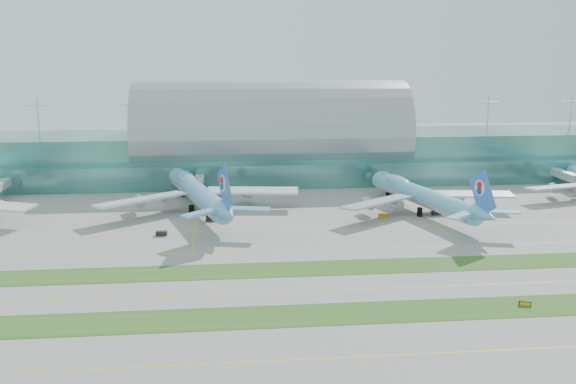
{
  "coord_description": "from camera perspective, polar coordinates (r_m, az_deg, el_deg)",
  "views": [
    {
      "loc": [
        -21.34,
        -154.34,
        53.99
      ],
      "look_at": [
        0.0,
        55.0,
        9.0
      ],
      "focal_mm": 40.0,
      "sensor_mm": 36.0,
      "label": 1
    }
  ],
  "objects": [
    {
      "name": "grass_strip_near",
      "position": [
        139.03,
        3.53,
        -10.79
      ],
      "size": [
        420.0,
        12.0,
        0.08
      ],
      "primitive_type": "cube",
      "color": "#2D591E",
      "rests_on": "ground"
    },
    {
      "name": "terminal",
      "position": [
        286.71,
        -1.5,
        4.09
      ],
      "size": [
        340.0,
        69.1,
        36.0
      ],
      "color": "#3D7A75",
      "rests_on": "ground"
    },
    {
      "name": "airliner_c",
      "position": [
        227.81,
        11.76,
        -0.23
      ],
      "size": [
        65.23,
        75.3,
        21.0
      ],
      "rotation": [
        0.0,
        0.0,
        0.25
      ],
      "color": "#63B1DB",
      "rests_on": "ground"
    },
    {
      "name": "grass_strip_far",
      "position": [
        166.76,
        1.86,
        -6.81
      ],
      "size": [
        420.0,
        12.0,
        0.08
      ],
      "primitive_type": "cube",
      "color": "#2D591E",
      "rests_on": "ground"
    },
    {
      "name": "taxiline_d",
      "position": [
        202.83,
        0.43,
        -3.37
      ],
      "size": [
        420.0,
        0.35,
        0.01
      ],
      "primitive_type": "cube",
      "color": "yellow",
      "rests_on": "ground"
    },
    {
      "name": "gse_e",
      "position": [
        219.57,
        8.48,
        -2.12
      ],
      "size": [
        3.77,
        2.24,
        1.34
      ],
      "primitive_type": "cube",
      "rotation": [
        0.0,
        0.0,
        -0.22
      ],
      "color": "#C7700B",
      "rests_on": "ground"
    },
    {
      "name": "gse_c",
      "position": [
        199.89,
        -11.18,
        -3.63
      ],
      "size": [
        3.42,
        1.95,
        1.39
      ],
      "primitive_type": "cube",
      "rotation": [
        0.0,
        0.0,
        -0.04
      ],
      "color": "black",
      "rests_on": "ground"
    },
    {
      "name": "taxiline_b",
      "position": [
        151.88,
        2.67,
        -8.77
      ],
      "size": [
        420.0,
        0.35,
        0.01
      ],
      "primitive_type": "cube",
      "color": "yellow",
      "rests_on": "ground"
    },
    {
      "name": "taxiline_a",
      "position": [
        121.16,
        5.11,
        -14.44
      ],
      "size": [
        420.0,
        0.35,
        0.01
      ],
      "primitive_type": "cube",
      "color": "yellow",
      "rests_on": "ground"
    },
    {
      "name": "taxiline_c",
      "position": [
        181.86,
        1.19,
        -5.2
      ],
      "size": [
        420.0,
        0.35,
        0.01
      ],
      "primitive_type": "cube",
      "color": "yellow",
      "rests_on": "ground"
    },
    {
      "name": "gse_d",
      "position": [
        214.85,
        -6.77,
        -2.35
      ],
      "size": [
        4.27,
        2.49,
        1.61
      ],
      "primitive_type": "cube",
      "rotation": [
        0.0,
        0.0,
        0.12
      ],
      "color": "black",
      "rests_on": "ground"
    },
    {
      "name": "taxiway_sign_east",
      "position": [
        151.96,
        20.31,
        -9.3
      ],
      "size": [
        2.66,
        1.01,
        1.14
      ],
      "rotation": [
        0.0,
        0.0,
        -0.28
      ],
      "color": "black",
      "rests_on": "ground"
    },
    {
      "name": "gse_f",
      "position": [
        226.85,
        13.07,
        -1.85
      ],
      "size": [
        3.49,
        2.18,
        1.33
      ],
      "primitive_type": "cube",
      "rotation": [
        0.0,
        0.0,
        0.21
      ],
      "color": "black",
      "rests_on": "ground"
    },
    {
      "name": "airliner_b",
      "position": [
        228.14,
        -8.08,
        0.07
      ],
      "size": [
        70.22,
        81.23,
        22.76
      ],
      "rotation": [
        0.0,
        0.0,
        0.27
      ],
      "color": "#68A9E6",
      "rests_on": "ground"
    },
    {
      "name": "ground",
      "position": [
        164.9,
        1.95,
        -7.05
      ],
      "size": [
        700.0,
        700.0,
        0.0
      ],
      "primitive_type": "plane",
      "color": "gray",
      "rests_on": "ground"
    }
  ]
}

